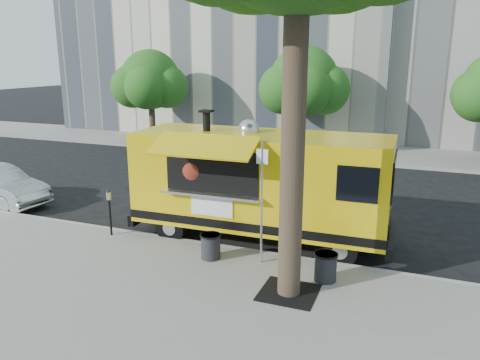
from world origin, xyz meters
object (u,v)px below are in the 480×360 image
Objects in this scene: far_tree_a at (150,80)px; parking_meter at (110,207)px; trash_bin_left at (211,246)px; sign_post at (262,196)px; food_truck at (259,182)px; far_tree_b at (304,81)px; trash_bin_right at (325,266)px.

far_tree_a is 4.01× the size of parking_meter.
trash_bin_left is (3.30, -0.43, -0.50)m from parking_meter.
food_truck reaches higher than sign_post.
trash_bin_right is at bearing -73.97° from far_tree_b.
trash_bin_left is (10.30, -14.08, -3.29)m from far_tree_a.
trash_bin_right is (6.21, -0.59, -0.49)m from parking_meter.
far_tree_a reaches higher than food_truck.
food_truck is at bearing -48.09° from far_tree_a.
sign_post is at bearing 166.88° from trash_bin_right.
parking_meter is 3.36m from trash_bin_left.
far_tree_b reaches higher than food_truck.
far_tree_b is at bearing 106.03° from trash_bin_right.
trash_bin_left is at bearing -84.87° from far_tree_b.
trash_bin_right is at bearing -5.39° from parking_meter.
trash_bin_left is at bearing -53.80° from far_tree_a.
far_tree_b is 8.74× the size of trash_bin_left.
trash_bin_right reaches higher than trash_bin_left.
far_tree_b is 0.75× the size of food_truck.
parking_meter reaches higher than trash_bin_left.
food_truck is 2.36m from trash_bin_left.
far_tree_a is 1.79× the size of sign_post.
sign_post is 2.25× the size of parking_meter.
far_tree_b is 8.48× the size of trash_bin_right.
food_truck reaches higher than trash_bin_right.
far_tree_b reaches higher than far_tree_a.
parking_meter is 2.12× the size of trash_bin_left.
far_tree_b reaches higher than parking_meter.
far_tree_a is 0.97× the size of far_tree_b.
food_truck is (1.89, -12.53, -2.14)m from far_tree_b.
trash_bin_right is at bearing -47.15° from far_tree_a.
food_truck is (3.89, 1.52, 0.71)m from parking_meter.
sign_post is 4.64m from parking_meter.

